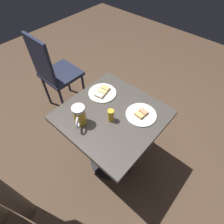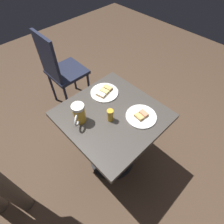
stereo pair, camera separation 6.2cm
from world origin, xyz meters
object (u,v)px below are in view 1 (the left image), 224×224
(plate_far, at_px, (141,114))
(beer_glass_small, at_px, (111,115))
(cafe_chair, at_px, (54,71))
(beer_mug, at_px, (79,116))
(plate_near, at_px, (102,93))

(plate_far, bearing_deg, beer_glass_small, 142.03)
(beer_glass_small, height_order, cafe_chair, cafe_chair)
(beer_mug, bearing_deg, cafe_chair, 67.88)
(beer_mug, distance_m, cafe_chair, 0.95)
(plate_far, height_order, cafe_chair, cafe_chair)
(beer_mug, distance_m, beer_glass_small, 0.21)
(plate_near, distance_m, beer_glass_small, 0.27)
(plate_far, xyz_separation_m, beer_glass_small, (-0.17, 0.13, 0.04))
(plate_near, height_order, plate_far, same)
(plate_far, bearing_deg, plate_near, 93.67)
(beer_glass_small, relative_size, cafe_chair, 0.10)
(beer_glass_small, bearing_deg, cafe_chair, 79.27)
(beer_mug, xyz_separation_m, cafe_chair, (0.34, 0.84, -0.26))
(plate_far, height_order, beer_mug, beer_mug)
(cafe_chair, bearing_deg, beer_mug, -21.51)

